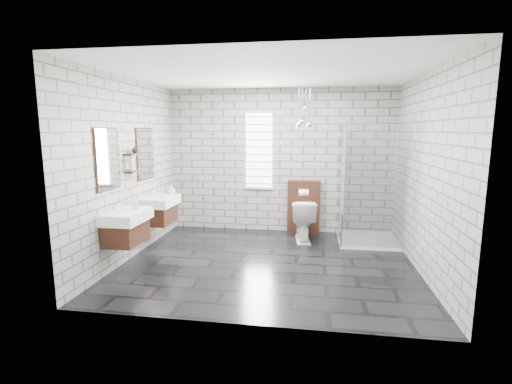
% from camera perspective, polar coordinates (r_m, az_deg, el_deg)
% --- Properties ---
extents(floor, '(4.20, 3.60, 0.02)m').
position_cam_1_polar(floor, '(5.59, 1.85, -10.86)').
color(floor, black).
rests_on(floor, ground).
extents(ceiling, '(4.20, 3.60, 0.02)m').
position_cam_1_polar(ceiling, '(5.29, 2.02, 17.94)').
color(ceiling, white).
rests_on(ceiling, wall_back).
extents(wall_back, '(4.20, 0.02, 2.70)m').
position_cam_1_polar(wall_back, '(7.06, 3.70, 4.76)').
color(wall_back, '#A0A09B').
rests_on(wall_back, floor).
extents(wall_front, '(4.20, 0.02, 2.70)m').
position_cam_1_polar(wall_front, '(3.49, -1.63, -0.11)').
color(wall_front, '#A0A09B').
rests_on(wall_front, floor).
extents(wall_left, '(0.02, 3.60, 2.70)m').
position_cam_1_polar(wall_left, '(5.90, -18.89, 3.33)').
color(wall_left, '#A0A09B').
rests_on(wall_left, floor).
extents(wall_right, '(0.02, 3.60, 2.70)m').
position_cam_1_polar(wall_right, '(5.44, 24.61, 2.49)').
color(wall_right, '#A0A09B').
rests_on(wall_right, floor).
extents(vanity_left, '(0.47, 0.70, 1.57)m').
position_cam_1_polar(vanity_left, '(5.36, -19.68, -3.73)').
color(vanity_left, '#391D11').
rests_on(vanity_left, wall_left).
extents(vanity_right, '(0.47, 0.70, 1.57)m').
position_cam_1_polar(vanity_right, '(6.35, -14.87, -1.49)').
color(vanity_right, '#391D11').
rests_on(vanity_right, wall_left).
extents(shelf_lower, '(0.14, 0.30, 0.03)m').
position_cam_1_polar(shelf_lower, '(5.82, -18.40, 2.98)').
color(shelf_lower, '#391D11').
rests_on(shelf_lower, wall_left).
extents(shelf_upper, '(0.14, 0.30, 0.03)m').
position_cam_1_polar(shelf_upper, '(5.80, -18.54, 5.53)').
color(shelf_upper, '#391D11').
rests_on(shelf_upper, wall_left).
extents(window, '(0.56, 0.05, 1.48)m').
position_cam_1_polar(window, '(7.07, 0.44, 6.40)').
color(window, white).
rests_on(window, wall_back).
extents(cistern_panel, '(0.60, 0.20, 1.00)m').
position_cam_1_polar(cistern_panel, '(7.05, 7.33, -2.30)').
color(cistern_panel, '#391D11').
rests_on(cistern_panel, floor).
extents(flush_plate, '(0.18, 0.01, 0.12)m').
position_cam_1_polar(flush_plate, '(6.89, 7.36, -0.03)').
color(flush_plate, silver).
rests_on(flush_plate, cistern_panel).
extents(shower_enclosure, '(1.00, 1.00, 2.03)m').
position_cam_1_polar(shower_enclosure, '(6.60, 16.24, -3.39)').
color(shower_enclosure, white).
rests_on(shower_enclosure, floor).
extents(pendant_cluster, '(0.28, 0.28, 0.73)m').
position_cam_1_polar(pendant_cluster, '(6.57, 7.54, 10.88)').
color(pendant_cluster, silver).
rests_on(pendant_cluster, ceiling).
extents(toilet, '(0.50, 0.77, 0.73)m').
position_cam_1_polar(toilet, '(6.60, 7.19, -4.29)').
color(toilet, white).
rests_on(toilet, floor).
extents(soap_bottle_a, '(0.10, 0.10, 0.17)m').
position_cam_1_polar(soap_bottle_a, '(5.38, -18.11, -1.68)').
color(soap_bottle_a, '#B2B2B2').
rests_on(soap_bottle_a, vanity_left).
extents(soap_bottle_b, '(0.13, 0.13, 0.15)m').
position_cam_1_polar(soap_bottle_b, '(6.53, -12.89, 0.41)').
color(soap_bottle_b, '#B2B2B2').
rests_on(soap_bottle_b, vanity_right).
extents(soap_bottle_c, '(0.09, 0.09, 0.23)m').
position_cam_1_polar(soap_bottle_c, '(5.77, -18.60, 4.23)').
color(soap_bottle_c, '#B2B2B2').
rests_on(soap_bottle_c, shelf_lower).
extents(vase, '(0.12, 0.12, 0.10)m').
position_cam_1_polar(vase, '(5.86, -18.14, 6.24)').
color(vase, '#B2B2B2').
rests_on(vase, shelf_upper).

